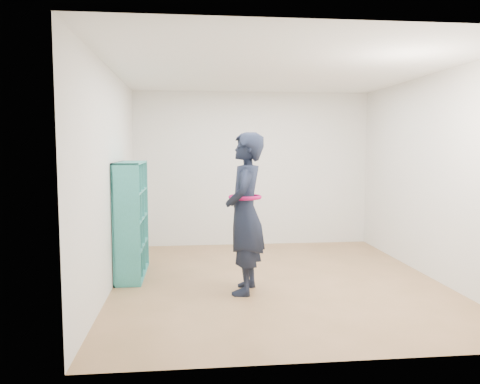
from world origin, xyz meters
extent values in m
plane|color=olive|center=(0.00, 0.00, 0.00)|extent=(4.50, 4.50, 0.00)
plane|color=white|center=(0.00, 0.00, 2.60)|extent=(4.50, 4.50, 0.00)
cube|color=silver|center=(-2.00, 0.00, 1.30)|extent=(0.02, 4.50, 2.60)
cube|color=silver|center=(2.00, 0.00, 1.30)|extent=(0.02, 4.50, 2.60)
cube|color=silver|center=(0.00, 2.25, 1.30)|extent=(4.00, 0.02, 2.60)
cube|color=silver|center=(0.00, -2.25, 1.30)|extent=(4.00, 0.02, 2.60)
cube|color=#298276|center=(-1.83, -0.09, 0.74)|extent=(0.32, 0.02, 1.49)
cube|color=#298276|center=(-1.83, 1.00, 0.74)|extent=(0.32, 0.02, 1.49)
cube|color=#298276|center=(-1.83, 0.46, 0.01)|extent=(0.32, 1.11, 0.02)
cube|color=#298276|center=(-1.83, 0.46, 1.47)|extent=(0.32, 1.11, 0.02)
cube|color=#298276|center=(-1.98, 0.46, 0.74)|extent=(0.02, 1.11, 1.49)
cube|color=#298276|center=(-1.83, 0.28, 0.74)|extent=(0.30, 0.02, 1.44)
cube|color=#298276|center=(-1.83, 0.64, 0.74)|extent=(0.30, 0.02, 1.44)
cube|color=#298276|center=(-1.83, 0.46, 0.38)|extent=(0.30, 1.07, 0.02)
cube|color=#298276|center=(-1.83, 0.46, 0.74)|extent=(0.30, 1.07, 0.02)
cube|color=#298276|center=(-1.83, 0.46, 1.10)|extent=(0.30, 1.07, 0.02)
cube|color=beige|center=(-1.81, 0.10, 0.06)|extent=(0.20, 0.13, 0.05)
cube|color=black|center=(-1.80, 0.05, 0.53)|extent=(0.17, 0.15, 0.27)
cube|color=maroon|center=(-1.80, 0.05, 0.89)|extent=(0.17, 0.15, 0.26)
cube|color=silver|center=(-1.81, 0.10, 1.14)|extent=(0.20, 0.13, 0.05)
cube|color=navy|center=(-1.80, 0.40, 0.17)|extent=(0.17, 0.15, 0.26)
cube|color=brown|center=(-1.80, 0.40, 0.50)|extent=(0.17, 0.15, 0.22)
cube|color=#BFB28C|center=(-1.81, 0.45, 0.79)|extent=(0.20, 0.13, 0.08)
cube|color=#26594C|center=(-1.80, 0.40, 1.23)|extent=(0.17, 0.15, 0.24)
cube|color=beige|center=(-1.80, 0.76, 0.14)|extent=(0.17, 0.15, 0.21)
cube|color=black|center=(-1.81, 0.81, 0.43)|extent=(0.20, 0.13, 0.08)
cube|color=maroon|center=(-1.80, 0.76, 0.88)|extent=(0.17, 0.15, 0.26)
cube|color=silver|center=(-1.80, 0.76, 1.22)|extent=(0.17, 0.15, 0.21)
imported|color=black|center=(-0.45, -0.41, 0.92)|extent=(0.59, 0.76, 1.84)
torus|color=#A50C4C|center=(-0.45, -0.41, 1.11)|extent=(0.46, 0.46, 0.04)
cube|color=silver|center=(-0.56, -0.30, 1.04)|extent=(0.01, 0.10, 0.14)
cube|color=black|center=(-0.56, -0.30, 1.04)|extent=(0.01, 0.09, 0.13)
camera|label=1|loc=(-1.07, -5.66, 1.67)|focal=35.00mm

